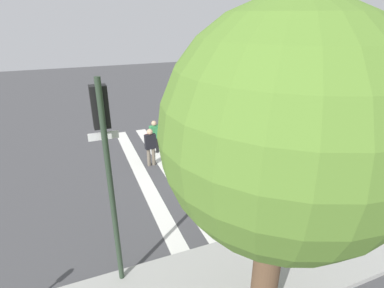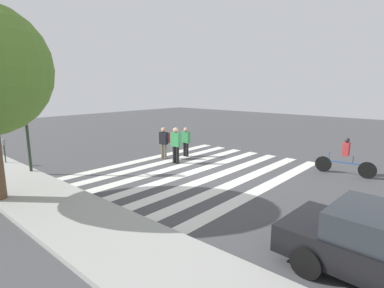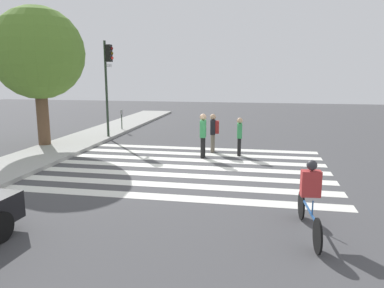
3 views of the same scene
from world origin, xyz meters
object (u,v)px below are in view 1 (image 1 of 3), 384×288
traffic_light (106,150)px  pedestrian_adult_tall_backpack (155,135)px  pedestrian_adult_blue_shirt (150,144)px  pedestrian_adult_yellow_jacket (178,142)px  cyclist_far_lane (266,108)px  street_tree (284,134)px

traffic_light → pedestrian_adult_tall_backpack: size_ratio=3.13×
pedestrian_adult_blue_shirt → pedestrian_adult_tall_backpack: size_ratio=1.05×
pedestrian_adult_yellow_jacket → cyclist_far_lane: pedestrian_adult_yellow_jacket is taller
traffic_light → cyclist_far_lane: size_ratio=2.06×
traffic_light → street_tree: bearing=140.7°
traffic_light → street_tree: size_ratio=0.79×
street_tree → pedestrian_adult_yellow_jacket: bearing=-95.9°
street_tree → pedestrian_adult_blue_shirt: bearing=-87.4°
pedestrian_adult_tall_backpack → cyclist_far_lane: size_ratio=0.66×
street_tree → cyclist_far_lane: 13.70m
pedestrian_adult_blue_shirt → cyclist_far_lane: (-7.97, -3.06, -0.11)m
traffic_light → pedestrian_adult_tall_backpack: bearing=-112.0°
pedestrian_adult_blue_shirt → cyclist_far_lane: pedestrian_adult_blue_shirt is taller
pedestrian_adult_blue_shirt → pedestrian_adult_tall_backpack: pedestrian_adult_blue_shirt is taller
street_tree → pedestrian_adult_yellow_jacket: size_ratio=3.51×
traffic_light → street_tree: street_tree is taller
street_tree → pedestrian_adult_tall_backpack: 9.56m
pedestrian_adult_blue_shirt → cyclist_far_lane: 8.54m
street_tree → pedestrian_adult_blue_shirt: 8.48m
traffic_light → cyclist_far_lane: (-10.23, -8.74, -2.60)m
street_tree → pedestrian_adult_blue_shirt: size_ratio=3.77×
cyclist_far_lane → pedestrian_adult_blue_shirt: bearing=16.5°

